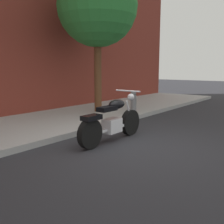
{
  "coord_description": "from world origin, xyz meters",
  "views": [
    {
      "loc": [
        -4.66,
        -2.96,
        1.68
      ],
      "look_at": [
        0.04,
        0.69,
        0.68
      ],
      "focal_mm": 42.79,
      "sensor_mm": 36.0,
      "label": 1
    }
  ],
  "objects": [
    {
      "name": "sidewalk",
      "position": [
        0.0,
        3.24,
        0.07
      ],
      "size": [
        20.1,
        3.22,
        0.14
      ],
      "primitive_type": "cube",
      "color": "#9F9F9F",
      "rests_on": "ground"
    },
    {
      "name": "ground_plane",
      "position": [
        0.0,
        0.0,
        0.0
      ],
      "size": [
        60.0,
        60.0,
        0.0
      ],
      "primitive_type": "plane",
      "color": "#28282D"
    },
    {
      "name": "motorcycle",
      "position": [
        0.04,
        0.7,
        0.45
      ],
      "size": [
        2.12,
        0.7,
        1.13
      ],
      "color": "black",
      "rests_on": "ground"
    },
    {
      "name": "street_tree",
      "position": [
        2.43,
        3.17,
        3.68
      ],
      "size": [
        2.7,
        2.7,
        5.06
      ],
      "color": "brown",
      "rests_on": "ground"
    },
    {
      "name": "fire_hydrant",
      "position": [
        2.96,
        2.03,
        0.46
      ],
      "size": [
        0.2,
        0.2,
        0.91
      ],
      "color": "slate",
      "rests_on": "ground"
    }
  ]
}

